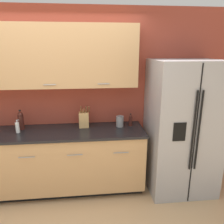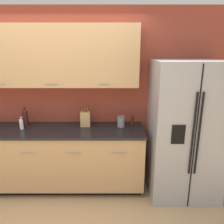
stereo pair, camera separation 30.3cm
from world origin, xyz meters
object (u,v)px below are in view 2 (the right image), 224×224
soap_dispenser (21,124)px  wine_bottle (25,117)px  steel_canister (121,122)px  knife_block (85,118)px  oil_bottle (132,121)px  refrigerator (184,130)px

soap_dispenser → wine_bottle: bearing=83.7°
wine_bottle → steel_canister: (1.40, -0.03, -0.05)m
soap_dispenser → steel_canister: 1.41m
knife_block → wine_bottle: size_ratio=1.11×
wine_bottle → oil_bottle: 1.56m
knife_block → steel_canister: size_ratio=1.83×
knife_block → oil_bottle: 0.68m
knife_block → soap_dispenser: (-0.89, -0.13, -0.04)m
refrigerator → soap_dispenser: bearing=178.0°
knife_block → soap_dispenser: size_ratio=1.72×
oil_bottle → steel_canister: bearing=-173.2°
refrigerator → steel_canister: 0.89m
refrigerator → wine_bottle: bearing=174.8°
oil_bottle → knife_block: bearing=178.9°
refrigerator → soap_dispenser: 2.28m
knife_block → soap_dispenser: bearing=-171.8°
soap_dispenser → oil_bottle: bearing=4.2°
refrigerator → wine_bottle: (-2.27, 0.21, 0.12)m
knife_block → wine_bottle: knife_block is taller
soap_dispenser → knife_block: bearing=8.2°
wine_bottle → steel_canister: wine_bottle is taller
steel_canister → soap_dispenser: bearing=-176.1°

